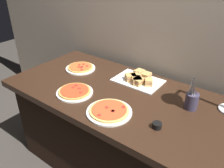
% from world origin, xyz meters
% --- Properties ---
extents(back_wall, '(4.40, 0.04, 2.40)m').
position_xyz_m(back_wall, '(0.00, 0.50, 1.20)').
color(back_wall, tan).
rests_on(back_wall, ground_plane).
extents(buffet_table, '(1.90, 0.84, 0.76)m').
position_xyz_m(buffet_table, '(0.00, 0.00, 0.39)').
color(buffet_table, black).
rests_on(buffet_table, ground_plane).
extents(pizza_plate_front, '(0.26, 0.26, 0.03)m').
position_xyz_m(pizza_plate_front, '(-0.59, 0.12, 0.77)').
color(pizza_plate_front, white).
rests_on(pizza_plate_front, buffet_table).
extents(pizza_plate_center, '(0.27, 0.27, 0.03)m').
position_xyz_m(pizza_plate_center, '(-0.34, -0.20, 0.77)').
color(pizza_plate_center, white).
rests_on(pizza_plate_center, buffet_table).
extents(pizza_plate_raised_stand, '(0.29, 0.29, 0.03)m').
position_xyz_m(pizza_plate_raised_stand, '(0.01, -0.24, 0.77)').
color(pizza_plate_raised_stand, white).
rests_on(pizza_plate_raised_stand, buffet_table).
extents(sandwich_platter, '(0.37, 0.26, 0.06)m').
position_xyz_m(sandwich_platter, '(-0.06, 0.23, 0.78)').
color(sandwich_platter, white).
rests_on(sandwich_platter, buffet_table).
extents(sauce_cup_near, '(0.06, 0.06, 0.03)m').
position_xyz_m(sauce_cup_near, '(0.32, -0.19, 0.78)').
color(sauce_cup_near, black).
rests_on(sauce_cup_near, buffet_table).
extents(utensil_holder, '(0.08, 0.08, 0.23)m').
position_xyz_m(utensil_holder, '(0.40, 0.12, 0.82)').
color(utensil_holder, '#383347').
rests_on(utensil_holder, buffet_table).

